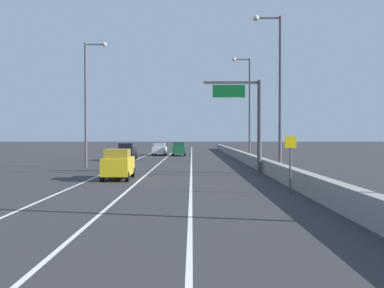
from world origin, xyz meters
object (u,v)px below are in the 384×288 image
Objects in this scene: overhead_sign_gantry at (251,115)px; car_yellow_1 at (119,164)px; car_green_3 at (180,149)px; car_black_0 at (128,152)px; car_white_2 at (160,149)px; lamp_post_left_mid at (89,97)px; speed_advisory_sign at (291,160)px; lamp_post_right_third at (248,103)px; lamp_post_right_second at (278,86)px.

car_yellow_1 is at bearing -153.00° from overhead_sign_gantry.
car_green_3 is (3.16, 36.67, -0.02)m from car_yellow_1.
car_black_0 is 0.98× the size of car_white_2.
overhead_sign_gantry is 0.63× the size of lamp_post_left_mid.
car_yellow_1 is at bearing 142.78° from speed_advisory_sign.
lamp_post_right_third is 23.78m from car_yellow_1.
lamp_post_left_mid is 26.85m from car_green_3.
overhead_sign_gantry is at bearing 27.00° from car_yellow_1.
overhead_sign_gantry is at bearing -56.64° from car_black_0.
car_green_3 is (-7.08, 44.45, -0.73)m from speed_advisory_sign.
speed_advisory_sign reaches higher than car_black_0.
lamp_post_right_third reaches higher than car_white_2.
lamp_post_left_mid reaches higher than car_green_3.
speed_advisory_sign is 0.25× the size of lamp_post_left_mid.
lamp_post_left_mid is 28.04m from car_white_2.
car_black_0 is (-14.31, 22.26, -5.67)m from lamp_post_right_second.
lamp_post_right_second is (1.16, 9.83, 4.96)m from speed_advisory_sign.
speed_advisory_sign is at bearing -80.94° from car_green_3.
lamp_post_left_mid is at bearing 127.68° from speed_advisory_sign.
lamp_post_right_second is 1.00× the size of lamp_post_right_third.
car_white_2 is (0.09, 38.66, -0.11)m from car_yellow_1.
lamp_post_right_second is at bearing -76.61° from car_green_3.
car_yellow_1 is at bearing -169.83° from lamp_post_right_second.
car_black_0 is 14.67m from car_white_2.
speed_advisory_sign is 25.04m from lamp_post_left_mid.
overhead_sign_gantry is 13.12m from speed_advisory_sign.
overhead_sign_gantry reaches higher than car_green_3.
car_yellow_1 reaches higher than car_black_0.
car_green_3 is at bearing 116.54° from lamp_post_right_third.
lamp_post_right_third is 2.51× the size of car_black_0.
overhead_sign_gantry is 3.90m from lamp_post_right_second.
speed_advisory_sign is at bearing -96.73° from lamp_post_right_second.
lamp_post_right_third reaches higher than car_green_3.
car_white_2 is 3.66m from car_green_3.
speed_advisory_sign is 0.63× the size of car_black_0.
car_yellow_1 is (-10.24, 7.78, -0.71)m from speed_advisory_sign.
lamp_post_right_second is 2.46× the size of car_white_2.
car_black_0 is 24.48m from car_yellow_1.
lamp_post_left_mid is at bearing -100.19° from car_white_2.
car_white_2 is at bearing 102.33° from speed_advisory_sign.
lamp_post_left_mid is at bearing -152.61° from lamp_post_right_third.
car_green_3 is at bearing 99.06° from speed_advisory_sign.
lamp_post_right_second is 1.00× the size of lamp_post_left_mid.
lamp_post_right_third is 19.43m from car_green_3.
lamp_post_left_mid reaches higher than overhead_sign_gantry.
lamp_post_right_second is at bearing -30.71° from lamp_post_left_mid.
overhead_sign_gantry is at bearing -24.55° from lamp_post_left_mid.
lamp_post_right_third is at bearing -58.58° from car_white_2.
car_green_3 is (-6.64, 31.67, -3.69)m from overhead_sign_gantry.
car_white_2 is 1.09× the size of car_green_3.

